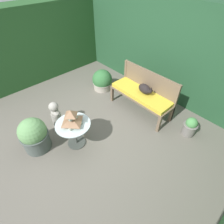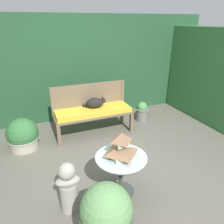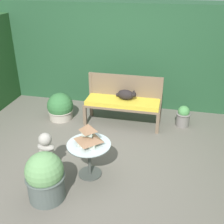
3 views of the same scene
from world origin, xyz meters
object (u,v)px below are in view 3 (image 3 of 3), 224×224
Objects in this scene: patio_table at (89,151)px; potted_plant_bench_left at (183,116)px; pagoda_birdhouse at (88,136)px; potted_plant_table_far at (45,177)px; potted_plant_hedge_corner at (60,108)px; garden_bench at (123,104)px; cat at (126,95)px; garden_bust at (47,152)px.

patio_table reaches higher than potted_plant_bench_left.
pagoda_birdhouse reaches higher than potted_plant_table_far.
potted_plant_bench_left is at bearing 5.57° from potted_plant_hedge_corner.
cat is at bearing 38.17° from garden_bench.
potted_plant_hedge_corner is at bearing -166.88° from cat.
garden_bust is 1.15× the size of potted_plant_hedge_corner.
potted_plant_table_far reaches higher than garden_bust.
potted_plant_bench_left is at bearing 53.77° from patio_table.
garden_bench is 2.34× the size of garden_bust.
potted_plant_table_far is (-0.42, -0.59, -0.08)m from patio_table.
garden_bench is 1.20m from potted_plant_bench_left.
potted_plant_hedge_corner is at bearing 109.88° from garden_bust.
garden_bust is 2.72m from potted_plant_bench_left.
garden_bench reaches higher than potted_plant_bench_left.
cat reaches higher than garden_bench.
cat is (0.06, 0.04, 0.18)m from garden_bench.
garden_bust is (-0.66, -0.02, -0.11)m from patio_table.
potted_plant_hedge_corner is at bearing 124.65° from patio_table.
pagoda_birdhouse is at bearing -89.10° from patio_table.
potted_plant_bench_left is at bearing 53.98° from potted_plant_table_far.
patio_table is at bearing -126.23° from potted_plant_bench_left.
patio_table is at bearing 6.33° from garden_bust.
garden_bench is at bearing -171.14° from potted_plant_bench_left.
cat is at bearing 74.12° from potted_plant_table_far.
garden_bench is 4.48× the size of pagoda_birdhouse.
garden_bench is at bearing 83.91° from patio_table.
potted_plant_table_far reaches higher than garden_bench.
garden_bench is 2.32× the size of patio_table.
garden_bench is 3.54× the size of cat.
potted_plant_bench_left is (1.16, 0.18, -0.23)m from garden_bench.
garden_bench is 2.13× the size of potted_plant_table_far.
garden_bench is 3.49× the size of potted_plant_bench_left.
potted_plant_table_far is (0.24, -0.57, 0.02)m from garden_bust.
potted_plant_hedge_corner is at bearing -174.43° from potted_plant_bench_left.
cat is 1.19m from potted_plant_bench_left.
pagoda_birdhouse is 0.75m from garden_bust.
pagoda_birdhouse is at bearing -126.23° from potted_plant_bench_left.
patio_table is 1.94m from potted_plant_hedge_corner.
cat is 1.71m from patio_table.
potted_plant_hedge_corner is (-1.33, -0.10, -0.37)m from cat.
potted_plant_table_far is 1.26× the size of potted_plant_hedge_corner.
patio_table is 0.25m from pagoda_birdhouse.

